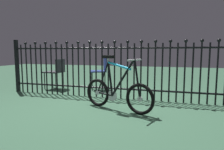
# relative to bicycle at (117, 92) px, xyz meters

# --- Properties ---
(ground_plane) EXTENTS (20.00, 20.00, 0.00)m
(ground_plane) POSITION_rel_bicycle_xyz_m (-0.37, 0.09, -0.31)
(ground_plane) COLOR #2E503A
(iron_fence) EXTENTS (4.85, 0.07, 1.25)m
(iron_fence) POSITION_rel_bicycle_xyz_m (-0.45, 0.83, 0.33)
(iron_fence) COLOR black
(iron_fence) RESTS_ON ground
(bicycle) EXTENTS (1.28, 0.54, 0.91)m
(bicycle) POSITION_rel_bicycle_xyz_m (0.00, 0.00, 0.00)
(bicycle) COLOR black
(bicycle) RESTS_ON ground
(chair_navy) EXTENTS (0.54, 0.54, 0.86)m
(chair_navy) POSITION_rel_bicycle_xyz_m (-0.90, 1.66, 0.23)
(chair_navy) COLOR black
(chair_navy) RESTS_ON ground
(chair_charcoal) EXTENTS (0.44, 0.44, 0.78)m
(chair_charcoal) POSITION_rel_bicycle_xyz_m (-2.05, 1.41, 0.18)
(chair_charcoal) COLOR black
(chair_charcoal) RESTS_ON ground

